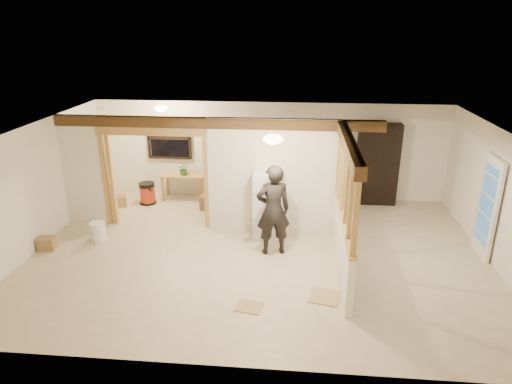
# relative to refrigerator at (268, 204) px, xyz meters

# --- Properties ---
(floor) EXTENTS (9.00, 6.50, 0.01)m
(floor) POSITION_rel_refrigerator_xyz_m (-0.14, -0.85, -0.73)
(floor) COLOR beige
(floor) RESTS_ON ground
(ceiling) EXTENTS (9.00, 6.50, 0.01)m
(ceiling) POSITION_rel_refrigerator_xyz_m (-0.14, -0.85, 1.77)
(ceiling) COLOR white
(wall_back) EXTENTS (9.00, 0.01, 2.50)m
(wall_back) POSITION_rel_refrigerator_xyz_m (-0.14, 2.40, 0.52)
(wall_back) COLOR silver
(wall_back) RESTS_ON floor
(wall_front) EXTENTS (9.00, 0.01, 2.50)m
(wall_front) POSITION_rel_refrigerator_xyz_m (-0.14, -4.10, 0.52)
(wall_front) COLOR silver
(wall_front) RESTS_ON floor
(wall_left) EXTENTS (0.01, 6.50, 2.50)m
(wall_left) POSITION_rel_refrigerator_xyz_m (-4.64, -0.85, 0.52)
(wall_left) COLOR silver
(wall_left) RESTS_ON floor
(wall_right) EXTENTS (0.01, 6.50, 2.50)m
(wall_right) POSITION_rel_refrigerator_xyz_m (4.36, -0.85, 0.52)
(wall_right) COLOR silver
(wall_right) RESTS_ON floor
(partition_left_stub) EXTENTS (0.90, 0.12, 2.50)m
(partition_left_stub) POSITION_rel_refrigerator_xyz_m (-4.19, 0.35, 0.52)
(partition_left_stub) COLOR silver
(partition_left_stub) RESTS_ON floor
(partition_center) EXTENTS (2.80, 0.12, 2.50)m
(partition_center) POSITION_rel_refrigerator_xyz_m (0.06, 0.35, 0.52)
(partition_center) COLOR silver
(partition_center) RESTS_ON floor
(doorway_frame) EXTENTS (2.46, 0.14, 2.20)m
(doorway_frame) POSITION_rel_refrigerator_xyz_m (-2.54, 0.35, 0.37)
(doorway_frame) COLOR tan
(doorway_frame) RESTS_ON floor
(header_beam_back) EXTENTS (7.00, 0.18, 0.22)m
(header_beam_back) POSITION_rel_refrigerator_xyz_m (-1.14, 0.35, 1.65)
(header_beam_back) COLOR #4F351B
(header_beam_back) RESTS_ON ceiling
(header_beam_right) EXTENTS (0.18, 3.30, 0.22)m
(header_beam_right) POSITION_rel_refrigerator_xyz_m (1.46, -1.25, 1.65)
(header_beam_right) COLOR #4F351B
(header_beam_right) RESTS_ON ceiling
(pony_wall) EXTENTS (0.12, 3.20, 1.00)m
(pony_wall) POSITION_rel_refrigerator_xyz_m (1.46, -1.25, -0.23)
(pony_wall) COLOR silver
(pony_wall) RESTS_ON floor
(stud_partition) EXTENTS (0.14, 3.20, 1.32)m
(stud_partition) POSITION_rel_refrigerator_xyz_m (1.46, -1.25, 0.93)
(stud_partition) COLOR tan
(stud_partition) RESTS_ON pony_wall
(window_back) EXTENTS (1.12, 0.10, 1.10)m
(window_back) POSITION_rel_refrigerator_xyz_m (-2.74, 2.32, 0.82)
(window_back) COLOR black
(window_back) RESTS_ON wall_back
(french_door) EXTENTS (0.12, 0.86, 2.00)m
(french_door) POSITION_rel_refrigerator_xyz_m (4.28, -0.45, 0.27)
(french_door) COLOR white
(french_door) RESTS_ON floor
(ceiling_dome_main) EXTENTS (0.36, 0.36, 0.16)m
(ceiling_dome_main) POSITION_rel_refrigerator_xyz_m (0.16, -1.35, 1.75)
(ceiling_dome_main) COLOR #FFEABF
(ceiling_dome_main) RESTS_ON ceiling
(ceiling_dome_util) EXTENTS (0.32, 0.32, 0.14)m
(ceiling_dome_util) POSITION_rel_refrigerator_xyz_m (-2.64, 1.45, 1.75)
(ceiling_dome_util) COLOR #FFEABF
(ceiling_dome_util) RESTS_ON ceiling
(hanging_bulb) EXTENTS (0.07, 0.07, 0.07)m
(hanging_bulb) POSITION_rel_refrigerator_xyz_m (-2.14, 0.75, 1.45)
(hanging_bulb) COLOR #FFD88C
(hanging_bulb) RESTS_ON ceiling
(refrigerator) EXTENTS (0.60, 0.58, 1.46)m
(refrigerator) POSITION_rel_refrigerator_xyz_m (0.00, 0.00, 0.00)
(refrigerator) COLOR white
(refrigerator) RESTS_ON floor
(woman) EXTENTS (0.76, 0.60, 1.85)m
(woman) POSITION_rel_refrigerator_xyz_m (0.15, -0.77, 0.19)
(woman) COLOR black
(woman) RESTS_ON floor
(work_table) EXTENTS (1.11, 0.56, 0.69)m
(work_table) POSITION_rel_refrigerator_xyz_m (-2.32, 2.00, -0.38)
(work_table) COLOR tan
(work_table) RESTS_ON floor
(potted_plant) EXTENTS (0.30, 0.26, 0.32)m
(potted_plant) POSITION_rel_refrigerator_xyz_m (-2.28, 1.91, 0.13)
(potted_plant) COLOR #386F2C
(potted_plant) RESTS_ON work_table
(shop_vac) EXTENTS (0.46, 0.46, 0.56)m
(shop_vac) POSITION_rel_refrigerator_xyz_m (-3.19, 1.60, -0.45)
(shop_vac) COLOR #A72B15
(shop_vac) RESTS_ON floor
(bookshelf) EXTENTS (1.03, 0.34, 2.06)m
(bookshelf) POSITION_rel_refrigerator_xyz_m (2.59, 2.16, 0.30)
(bookshelf) COLOR black
(bookshelf) RESTS_ON floor
(bucket) EXTENTS (0.42, 0.42, 0.41)m
(bucket) POSITION_rel_refrigerator_xyz_m (-3.57, -0.58, -0.53)
(bucket) COLOR white
(bucket) RESTS_ON floor
(box_util_a) EXTENTS (0.42, 0.37, 0.34)m
(box_util_a) POSITION_rel_refrigerator_xyz_m (-1.56, 1.38, -0.56)
(box_util_a) COLOR olive
(box_util_a) RESTS_ON floor
(box_util_b) EXTENTS (0.40, 0.40, 0.28)m
(box_util_b) POSITION_rel_refrigerator_xyz_m (-3.82, 1.35, -0.59)
(box_util_b) COLOR olive
(box_util_b) RESTS_ON floor
(box_front) EXTENTS (0.34, 0.29, 0.26)m
(box_front) POSITION_rel_refrigerator_xyz_m (-4.45, -1.06, -0.60)
(box_front) COLOR olive
(box_front) RESTS_ON floor
(floor_panel_near) EXTENTS (0.59, 0.59, 0.02)m
(floor_panel_near) POSITION_rel_refrigerator_xyz_m (1.12, -2.31, -0.72)
(floor_panel_near) COLOR tan
(floor_panel_near) RESTS_ON floor
(floor_panel_far) EXTENTS (0.50, 0.44, 0.01)m
(floor_panel_far) POSITION_rel_refrigerator_xyz_m (-0.13, -2.71, -0.72)
(floor_panel_far) COLOR tan
(floor_panel_far) RESTS_ON floor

